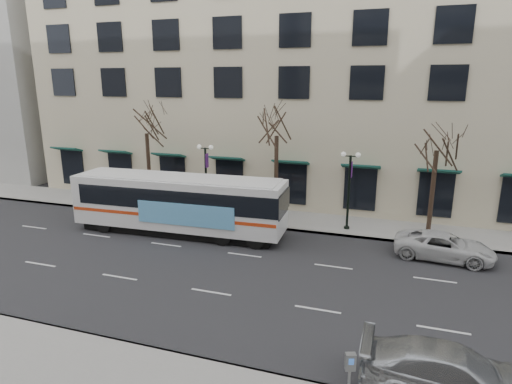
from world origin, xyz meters
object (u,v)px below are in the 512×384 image
at_px(tree_far_mid, 277,122).
at_px(silver_car, 452,374).
at_px(tree_far_right, 438,135).
at_px(city_bus, 180,203).
at_px(pay_station, 350,365).
at_px(lamp_post_left, 206,177).
at_px(tree_far_left, 146,120).
at_px(white_pickup, 444,246).
at_px(lamp_post_right, 349,187).

relative_size(tree_far_mid, silver_car, 1.54).
relative_size(tree_far_right, city_bus, 0.58).
height_order(tree_far_mid, pay_station, tree_far_mid).
distance_m(tree_far_right, lamp_post_left, 15.40).
bearing_deg(tree_far_left, white_pickup, -9.69).
distance_m(city_bus, silver_car, 18.43).
height_order(tree_far_mid, silver_car, tree_far_mid).
bearing_deg(lamp_post_right, tree_far_left, 177.71).
bearing_deg(lamp_post_left, lamp_post_right, 0.00).
xyz_separation_m(lamp_post_left, silver_car, (14.84, -14.40, -2.14)).
bearing_deg(tree_far_right, city_bus, -164.06).
xyz_separation_m(lamp_post_left, white_pickup, (15.59, -2.92, -2.22)).
bearing_deg(tree_far_right, tree_far_mid, 180.00).
relative_size(lamp_post_left, city_bus, 0.38).
relative_size(silver_car, pay_station, 3.83).
xyz_separation_m(tree_far_right, lamp_post_right, (-4.99, -0.60, -3.48)).
xyz_separation_m(silver_car, white_pickup, (0.75, 11.48, -0.08)).
distance_m(silver_car, white_pickup, 11.51).
distance_m(lamp_post_left, pay_station, 19.58).
height_order(tree_far_mid, tree_far_right, tree_far_mid).
height_order(tree_far_left, white_pickup, tree_far_left).
bearing_deg(tree_far_left, tree_far_right, 0.00).
height_order(city_bus, silver_car, city_bus).
bearing_deg(white_pickup, tree_far_mid, 77.13).
distance_m(tree_far_left, tree_far_mid, 10.00).
relative_size(tree_far_mid, lamp_post_right, 1.64).
height_order(tree_far_mid, lamp_post_left, tree_far_mid).
bearing_deg(silver_car, lamp_post_right, 19.23).
relative_size(tree_far_left, white_pickup, 1.60).
bearing_deg(pay_station, tree_far_left, 116.07).
height_order(lamp_post_left, lamp_post_right, same).
distance_m(lamp_post_right, pay_station, 15.71).
bearing_deg(city_bus, tree_far_mid, 37.84).
relative_size(silver_car, white_pickup, 1.07).
xyz_separation_m(tree_far_mid, lamp_post_left, (-4.99, -0.60, -3.96)).
bearing_deg(tree_far_right, lamp_post_right, -173.15).
distance_m(tree_far_right, white_pickup, 6.72).
xyz_separation_m(white_pickup, pay_station, (-3.75, -12.59, 0.48)).
relative_size(tree_far_mid, tree_far_right, 1.06).
bearing_deg(lamp_post_right, city_bus, -159.84).
bearing_deg(tree_far_mid, silver_car, -56.71).
relative_size(lamp_post_left, silver_car, 0.94).
xyz_separation_m(lamp_post_left, city_bus, (-0.13, -3.72, -0.91)).
distance_m(tree_far_right, pay_station, 17.22).
bearing_deg(silver_car, tree_far_left, 53.57).
xyz_separation_m(lamp_post_right, white_pickup, (5.59, -2.92, -2.22)).
bearing_deg(city_bus, silver_car, -37.79).
bearing_deg(tree_far_mid, pay_station, -66.95).
distance_m(tree_far_left, pay_station, 23.95).
bearing_deg(lamp_post_right, white_pickup, -27.55).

